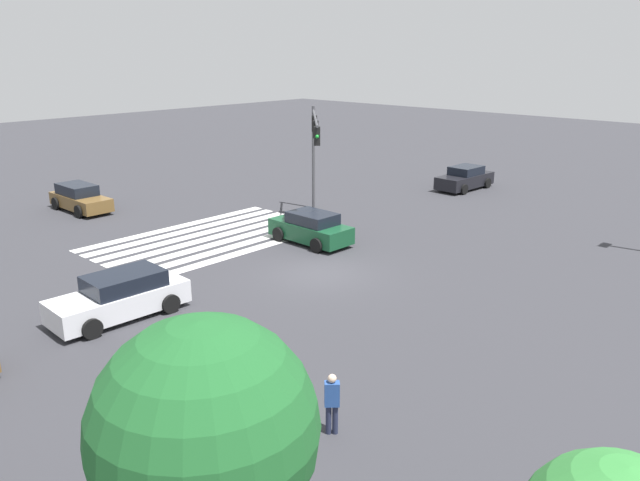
# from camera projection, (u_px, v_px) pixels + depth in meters

# --- Properties ---
(ground_plane) EXTENTS (132.45, 132.45, 0.00)m
(ground_plane) POSITION_uv_depth(u_px,v_px,m) (320.00, 274.00, 25.76)
(ground_plane) COLOR #333338
(crosswalk_markings) EXTENTS (11.37, 6.30, 0.01)m
(crosswalk_markings) POSITION_uv_depth(u_px,v_px,m) (210.00, 238.00, 30.57)
(crosswalk_markings) COLOR silver
(crosswalk_markings) RESTS_ON ground_plane
(traffic_signal_mast) EXTENTS (5.47, 5.47, 5.85)m
(traffic_signal_mast) POSITION_uv_depth(u_px,v_px,m) (315.00, 139.00, 32.48)
(traffic_signal_mast) COLOR #47474C
(traffic_signal_mast) RESTS_ON ground_plane
(car_1) EXTENTS (1.94, 4.42, 1.51)m
(car_1) POSITION_uv_depth(u_px,v_px,m) (80.00, 198.00, 35.55)
(car_1) COLOR brown
(car_1) RESTS_ON ground_plane
(car_2) EXTENTS (2.05, 4.16, 1.51)m
(car_2) POSITION_uv_depth(u_px,v_px,m) (311.00, 228.00, 29.64)
(car_2) COLOR #144728
(car_2) RESTS_ON ground_plane
(car_3) EXTENTS (4.55, 2.14, 1.51)m
(car_3) POSITION_uv_depth(u_px,v_px,m) (465.00, 178.00, 41.03)
(car_3) COLOR black
(car_3) RESTS_ON ground_plane
(car_4) EXTENTS (4.73, 2.19, 1.55)m
(car_4) POSITION_uv_depth(u_px,v_px,m) (120.00, 297.00, 21.44)
(car_4) COLOR silver
(car_4) RESTS_ON ground_plane
(pedestrian) EXTENTS (0.41, 0.41, 1.59)m
(pedestrian) POSITION_uv_depth(u_px,v_px,m) (332.00, 401.00, 14.83)
(pedestrian) COLOR #232842
(pedestrian) RESTS_ON ground_plane
(tree_corner_b) EXTENTS (3.27, 3.27, 5.47)m
(tree_corner_b) POSITION_uv_depth(u_px,v_px,m) (205.00, 429.00, 8.71)
(tree_corner_b) COLOR brown
(tree_corner_b) RESTS_ON ground_plane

